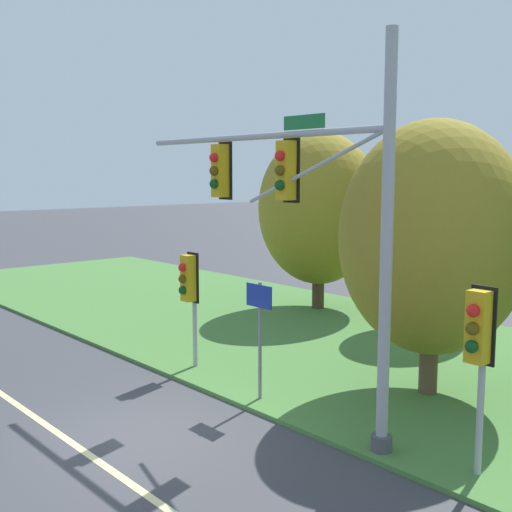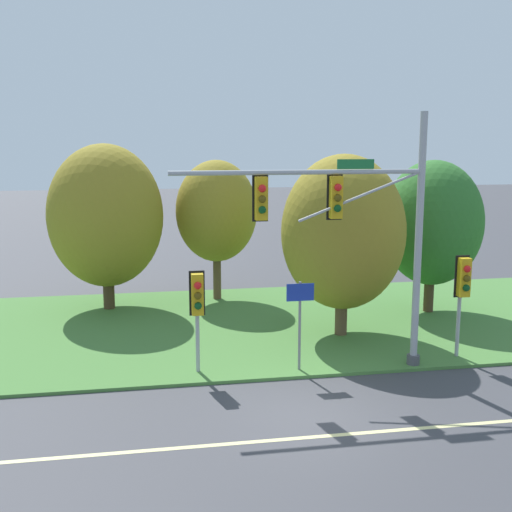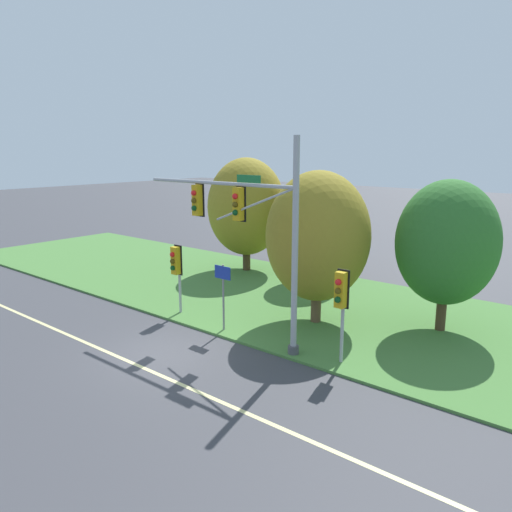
{
  "view_description": "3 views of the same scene",
  "coord_description": "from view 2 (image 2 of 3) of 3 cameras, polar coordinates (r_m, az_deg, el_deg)",
  "views": [
    {
      "loc": [
        10.88,
        -6.44,
        5.24
      ],
      "look_at": [
        -0.1,
        3.28,
        3.35
      ],
      "focal_mm": 45.0,
      "sensor_mm": 36.0,
      "label": 1
    },
    {
      "loc": [
        -4.21,
        -14.91,
        6.91
      ],
      "look_at": [
        -0.74,
        4.67,
        3.33
      ],
      "focal_mm": 45.0,
      "sensor_mm": 36.0,
      "label": 2
    },
    {
      "loc": [
        13.59,
        -10.9,
        7.32
      ],
      "look_at": [
        0.84,
        4.45,
        3.01
      ],
      "focal_mm": 35.0,
      "sensor_mm": 36.0,
      "label": 3
    }
  ],
  "objects": [
    {
      "name": "lane_stripe",
      "position": [
        15.92,
        6.57,
        -15.58
      ],
      "size": [
        36.0,
        0.16,
        0.01
      ],
      "primitive_type": "cube",
      "color": "beige",
      "rests_on": "ground"
    },
    {
      "name": "tree_left_of_mast",
      "position": [
        27.54,
        -3.54,
        3.98
      ],
      "size": [
        3.48,
        3.48,
        6.03
      ],
      "color": "brown",
      "rests_on": "grass_verge"
    },
    {
      "name": "ground_plane",
      "position": [
        16.97,
        5.38,
        -13.88
      ],
      "size": [
        160.0,
        160.0,
        0.0
      ],
      "primitive_type": "plane",
      "color": "#3D3D42"
    },
    {
      "name": "tree_mid_verge",
      "position": [
        26.37,
        15.39,
        2.83
      ],
      "size": [
        3.97,
        3.97,
        6.09
      ],
      "color": "#4C3823",
      "rests_on": "grass_verge"
    },
    {
      "name": "pedestrian_signal_near_kerb",
      "position": [
        21.05,
        17.93,
        -2.37
      ],
      "size": [
        0.46,
        0.55,
        3.3
      ],
      "color": "#9EA0A5",
      "rests_on": "grass_verge"
    },
    {
      "name": "route_sign_post",
      "position": [
        19.18,
        3.92,
        -4.96
      ],
      "size": [
        0.83,
        0.08,
        2.71
      ],
      "color": "slate",
      "rests_on": "grass_verge"
    },
    {
      "name": "tree_nearest_road",
      "position": [
        26.56,
        -13.22,
        3.48
      ],
      "size": [
        4.61,
        4.61,
        6.72
      ],
      "color": "#4C3823",
      "rests_on": "grass_verge"
    },
    {
      "name": "grass_verge",
      "position": [
        24.52,
        0.25,
        -6.05
      ],
      "size": [
        48.0,
        11.5,
        0.1
      ],
      "primitive_type": "cube",
      "color": "#477A38",
      "rests_on": "ground"
    },
    {
      "name": "pedestrian_signal_further_along",
      "position": [
        18.8,
        -5.23,
        -3.94
      ],
      "size": [
        0.46,
        0.55,
        3.09
      ],
      "color": "#9EA0A5",
      "rests_on": "grass_verge"
    },
    {
      "name": "tree_behind_signpost",
      "position": [
        22.5,
        7.75,
        2.09
      ],
      "size": [
        4.32,
        4.32,
        6.38
      ],
      "color": "brown",
      "rests_on": "grass_verge"
    },
    {
      "name": "traffic_signal_mast",
      "position": [
        18.95,
        8.84,
        3.18
      ],
      "size": [
        7.59,
        0.49,
        7.66
      ],
      "color": "#9EA0A5",
      "rests_on": "grass_verge"
    }
  ]
}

